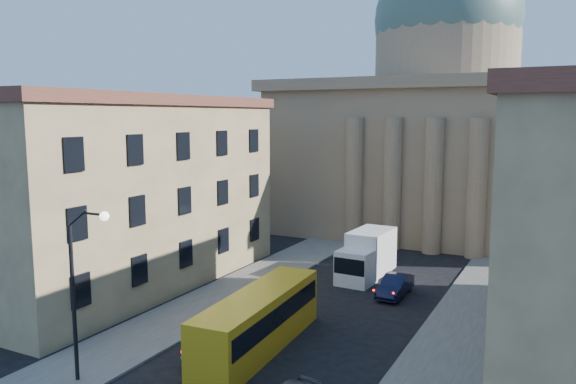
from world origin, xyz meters
TOP-DOWN VIEW (x-y plane):
  - sidewalk_left at (-8.50, 18.00)m, footprint 5.00×60.00m
  - sidewalk_right at (8.50, 18.00)m, footprint 5.00×60.00m
  - church at (0.00, 55.47)m, footprint 68.02×28.76m
  - building_left at (-17.00, 22.00)m, footprint 11.60×26.60m
  - street_lamp at (-6.97, 8.00)m, footprint 2.62×0.44m
  - car_left_mid at (-2.82, 13.95)m, footprint 2.67×5.44m
  - car_right_distant at (2.67, 28.40)m, footprint 1.69×4.72m
  - city_bus at (-1.53, 15.73)m, footprint 3.32×11.65m
  - box_truck at (-0.80, 31.99)m, footprint 3.06×7.02m

SIDE VIEW (x-z plane):
  - sidewalk_left at x=-8.50m, z-range 0.00..0.15m
  - sidewalk_right at x=8.50m, z-range 0.00..0.15m
  - car_left_mid at x=-2.82m, z-range 0.00..1.49m
  - car_right_distant at x=2.67m, z-range 0.00..1.55m
  - city_bus at x=-1.53m, z-range 0.12..3.37m
  - box_truck at x=-0.80m, z-range -0.10..3.68m
  - street_lamp at x=-6.97m, z-range 0.87..9.70m
  - building_left at x=-17.00m, z-range 0.07..14.77m
  - church at x=0.00m, z-range -6.42..30.18m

